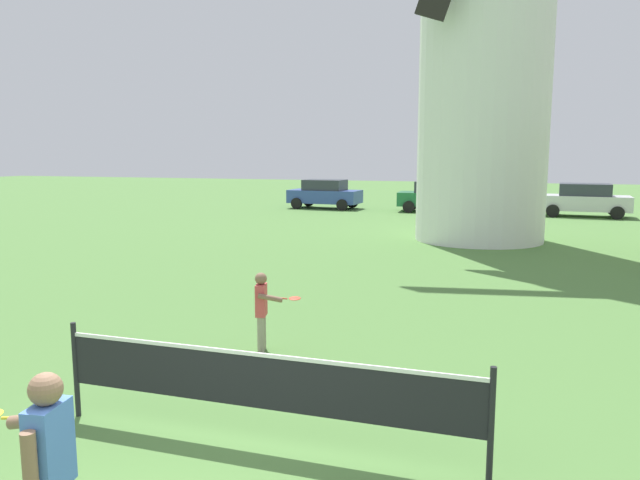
% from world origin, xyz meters
% --- Properties ---
extents(windmill, '(9.47, 5.04, 16.31)m').
position_xyz_m(windmill, '(1.34, 17.45, 7.67)').
color(windmill, white).
rests_on(windmill, ground_plane).
extents(tennis_net, '(4.60, 0.06, 1.10)m').
position_xyz_m(tennis_net, '(0.01, 1.64, 0.68)').
color(tennis_net, black).
rests_on(tennis_net, ground_plane).
extents(player_near, '(0.85, 0.50, 1.52)m').
position_xyz_m(player_near, '(-0.60, -0.58, 0.86)').
color(player_near, slate).
rests_on(player_near, ground_plane).
extents(player_far, '(0.77, 0.40, 1.21)m').
position_xyz_m(player_far, '(-1.14, 4.40, 0.68)').
color(player_far, '#9E937F').
rests_on(player_far, ground_plane).
extents(parked_car_blue, '(3.94, 2.09, 1.56)m').
position_xyz_m(parked_car_blue, '(-7.29, 27.19, 0.81)').
color(parked_car_blue, '#334C99').
rests_on(parked_car_blue, ground_plane).
extents(parked_car_green, '(3.96, 2.01, 1.56)m').
position_xyz_m(parked_car_green, '(-1.24, 27.11, 0.81)').
color(parked_car_green, '#1E6638').
rests_on(parked_car_green, ground_plane).
extents(parked_car_silver, '(4.12, 2.08, 1.56)m').
position_xyz_m(parked_car_silver, '(5.68, 26.92, 0.81)').
color(parked_car_silver, silver).
rests_on(parked_car_silver, ground_plane).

